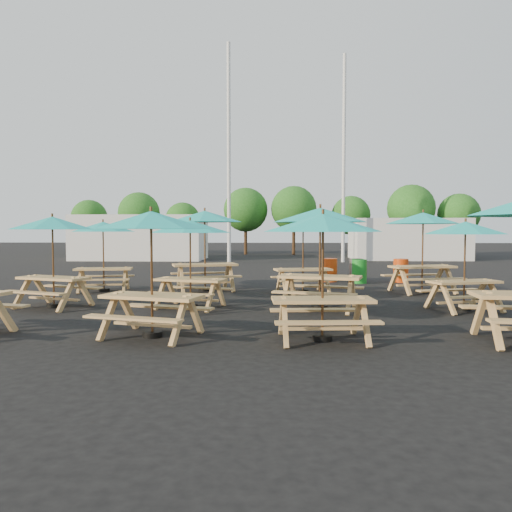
{
  "coord_description": "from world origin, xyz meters",
  "views": [
    {
      "loc": [
        0.61,
        -13.33,
        1.88
      ],
      "look_at": [
        0.0,
        1.5,
        1.1
      ],
      "focal_mm": 35.0,
      "sensor_mm": 36.0,
      "label": 1
    }
  ],
  "objects_px": {
    "picnic_unit_1": "(52,228)",
    "picnic_unit_6": "(323,230)",
    "picnic_unit_5": "(205,221)",
    "picnic_unit_8": "(303,230)",
    "picnic_unit_3": "(151,227)",
    "picnic_unit_2": "(103,231)",
    "picnic_unit_11": "(423,223)",
    "waste_bin_0": "(330,270)",
    "picnic_unit_4": "(190,231)",
    "waste_bin_4": "(401,271)",
    "picnic_unit_10": "(465,233)",
    "waste_bin_1": "(357,271)",
    "picnic_unit_7": "(320,221)",
    "waste_bin_2": "(359,271)",
    "waste_bin_3": "(357,271)"
  },
  "relations": [
    {
      "from": "picnic_unit_2",
      "to": "waste_bin_4",
      "type": "relative_size",
      "value": 2.71
    },
    {
      "from": "picnic_unit_4",
      "to": "waste_bin_4",
      "type": "relative_size",
      "value": 2.84
    },
    {
      "from": "picnic_unit_4",
      "to": "picnic_unit_1",
      "type": "bearing_deg",
      "value": -164.26
    },
    {
      "from": "picnic_unit_8",
      "to": "waste_bin_1",
      "type": "relative_size",
      "value": 2.81
    },
    {
      "from": "picnic_unit_2",
      "to": "picnic_unit_4",
      "type": "distance_m",
      "value": 4.46
    },
    {
      "from": "picnic_unit_2",
      "to": "picnic_unit_5",
      "type": "distance_m",
      "value": 3.09
    },
    {
      "from": "picnic_unit_1",
      "to": "picnic_unit_6",
      "type": "relative_size",
      "value": 1.2
    },
    {
      "from": "picnic_unit_7",
      "to": "waste_bin_1",
      "type": "relative_size",
      "value": 3.26
    },
    {
      "from": "picnic_unit_7",
      "to": "picnic_unit_8",
      "type": "bearing_deg",
      "value": 109.79
    },
    {
      "from": "picnic_unit_2",
      "to": "waste_bin_3",
      "type": "xyz_separation_m",
      "value": [
        8.14,
        2.99,
        -1.44
      ]
    },
    {
      "from": "picnic_unit_4",
      "to": "waste_bin_2",
      "type": "distance_m",
      "value": 7.78
    },
    {
      "from": "picnic_unit_11",
      "to": "waste_bin_0",
      "type": "bearing_deg",
      "value": 114.08
    },
    {
      "from": "picnic_unit_1",
      "to": "waste_bin_3",
      "type": "height_order",
      "value": "picnic_unit_1"
    },
    {
      "from": "waste_bin_4",
      "to": "waste_bin_3",
      "type": "bearing_deg",
      "value": -177.98
    },
    {
      "from": "waste_bin_4",
      "to": "picnic_unit_4",
      "type": "bearing_deg",
      "value": -136.67
    },
    {
      "from": "picnic_unit_3",
      "to": "picnic_unit_2",
      "type": "bearing_deg",
      "value": 131.33
    },
    {
      "from": "waste_bin_0",
      "to": "waste_bin_3",
      "type": "xyz_separation_m",
      "value": [
        0.93,
        -0.22,
        0.0
      ]
    },
    {
      "from": "picnic_unit_8",
      "to": "picnic_unit_3",
      "type": "bearing_deg",
      "value": -127.6
    },
    {
      "from": "picnic_unit_3",
      "to": "picnic_unit_5",
      "type": "xyz_separation_m",
      "value": [
        -0.03,
        6.72,
        0.23
      ]
    },
    {
      "from": "picnic_unit_5",
      "to": "picnic_unit_10",
      "type": "height_order",
      "value": "picnic_unit_5"
    },
    {
      "from": "picnic_unit_1",
      "to": "picnic_unit_2",
      "type": "distance_m",
      "value": 3.16
    },
    {
      "from": "picnic_unit_5",
      "to": "picnic_unit_6",
      "type": "xyz_separation_m",
      "value": [
        2.99,
        -6.89,
        -0.28
      ]
    },
    {
      "from": "picnic_unit_6",
      "to": "picnic_unit_8",
      "type": "distance_m",
      "value": 6.53
    },
    {
      "from": "picnic_unit_5",
      "to": "waste_bin_2",
      "type": "height_order",
      "value": "picnic_unit_5"
    },
    {
      "from": "picnic_unit_6",
      "to": "picnic_unit_3",
      "type": "bearing_deg",
      "value": 172.5
    },
    {
      "from": "picnic_unit_8",
      "to": "picnic_unit_11",
      "type": "height_order",
      "value": "picnic_unit_11"
    },
    {
      "from": "picnic_unit_8",
      "to": "waste_bin_0",
      "type": "distance_m",
      "value": 3.71
    },
    {
      "from": "waste_bin_2",
      "to": "picnic_unit_4",
      "type": "bearing_deg",
      "value": -130.66
    },
    {
      "from": "picnic_unit_2",
      "to": "picnic_unit_1",
      "type": "bearing_deg",
      "value": -101.91
    },
    {
      "from": "waste_bin_1",
      "to": "picnic_unit_2",
      "type": "bearing_deg",
      "value": -160.25
    },
    {
      "from": "waste_bin_1",
      "to": "picnic_unit_3",
      "type": "bearing_deg",
      "value": -118.47
    },
    {
      "from": "picnic_unit_5",
      "to": "picnic_unit_8",
      "type": "bearing_deg",
      "value": -24.66
    },
    {
      "from": "picnic_unit_8",
      "to": "waste_bin_3",
      "type": "distance_m",
      "value": 3.92
    },
    {
      "from": "picnic_unit_4",
      "to": "waste_bin_2",
      "type": "relative_size",
      "value": 2.84
    },
    {
      "from": "picnic_unit_5",
      "to": "waste_bin_0",
      "type": "relative_size",
      "value": 3.43
    },
    {
      "from": "picnic_unit_1",
      "to": "picnic_unit_5",
      "type": "height_order",
      "value": "picnic_unit_5"
    },
    {
      "from": "picnic_unit_1",
      "to": "picnic_unit_6",
      "type": "xyz_separation_m",
      "value": [
        6.17,
        -3.38,
        -0.04
      ]
    },
    {
      "from": "picnic_unit_2",
      "to": "picnic_unit_7",
      "type": "relative_size",
      "value": 0.83
    },
    {
      "from": "waste_bin_0",
      "to": "picnic_unit_2",
      "type": "bearing_deg",
      "value": -156.02
    },
    {
      "from": "picnic_unit_2",
      "to": "picnic_unit_10",
      "type": "bearing_deg",
      "value": -28.31
    },
    {
      "from": "picnic_unit_11",
      "to": "picnic_unit_1",
      "type": "bearing_deg",
      "value": -175.34
    },
    {
      "from": "picnic_unit_3",
      "to": "waste_bin_0",
      "type": "relative_size",
      "value": 2.99
    },
    {
      "from": "picnic_unit_1",
      "to": "picnic_unit_5",
      "type": "relative_size",
      "value": 0.9
    },
    {
      "from": "picnic_unit_3",
      "to": "waste_bin_2",
      "type": "relative_size",
      "value": 2.99
    },
    {
      "from": "waste_bin_0",
      "to": "picnic_unit_4",
      "type": "bearing_deg",
      "value": -122.41
    },
    {
      "from": "picnic_unit_2",
      "to": "waste_bin_0",
      "type": "bearing_deg",
      "value": 14.24
    },
    {
      "from": "picnic_unit_1",
      "to": "picnic_unit_8",
      "type": "bearing_deg",
      "value": 46.12
    },
    {
      "from": "picnic_unit_6",
      "to": "waste_bin_1",
      "type": "bearing_deg",
      "value": 73.52
    },
    {
      "from": "picnic_unit_5",
      "to": "waste_bin_4",
      "type": "xyz_separation_m",
      "value": [
        6.67,
        2.69,
        -1.74
      ]
    },
    {
      "from": "picnic_unit_11",
      "to": "waste_bin_0",
      "type": "distance_m",
      "value": 4.27
    }
  ]
}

